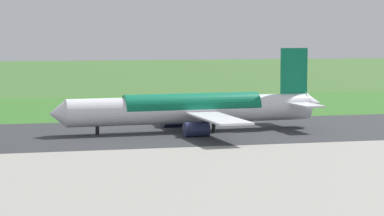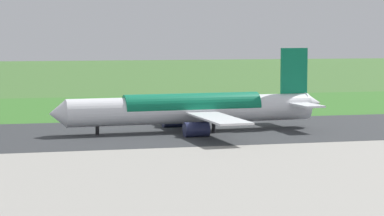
# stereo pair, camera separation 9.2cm
# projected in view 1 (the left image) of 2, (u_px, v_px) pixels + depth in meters

# --- Properties ---
(ground_plane) EXTENTS (800.00, 800.00, 0.00)m
(ground_plane) POSITION_uv_depth(u_px,v_px,m) (137.00, 133.00, 143.10)
(ground_plane) COLOR #3D662D
(runway_asphalt) EXTENTS (600.00, 40.07, 0.06)m
(runway_asphalt) POSITION_uv_depth(u_px,v_px,m) (137.00, 133.00, 143.10)
(runway_asphalt) COLOR #2D3033
(runway_asphalt) RESTS_ON ground
(apron_concrete) EXTENTS (440.00, 110.00, 0.05)m
(apron_concrete) POSITION_uv_depth(u_px,v_px,m) (223.00, 199.00, 85.86)
(apron_concrete) COLOR gray
(apron_concrete) RESTS_ON ground
(grass_verge_foreground) EXTENTS (600.00, 80.00, 0.04)m
(grass_verge_foreground) POSITION_uv_depth(u_px,v_px,m) (107.00, 110.00, 186.44)
(grass_verge_foreground) COLOR #346B27
(grass_verge_foreground) RESTS_ON ground
(airliner_main) EXTENTS (54.14, 44.29, 15.88)m
(airliner_main) POSITION_uv_depth(u_px,v_px,m) (194.00, 109.00, 145.30)
(airliner_main) COLOR white
(airliner_main) RESTS_ON ground
(no_stopping_sign) EXTENTS (0.60, 0.10, 2.73)m
(no_stopping_sign) POSITION_uv_depth(u_px,v_px,m) (179.00, 102.00, 190.15)
(no_stopping_sign) COLOR slate
(no_stopping_sign) RESTS_ON ground
(traffic_cone_orange) EXTENTS (0.40, 0.40, 0.55)m
(traffic_cone_orange) POSITION_uv_depth(u_px,v_px,m) (154.00, 107.00, 192.23)
(traffic_cone_orange) COLOR orange
(traffic_cone_orange) RESTS_ON ground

